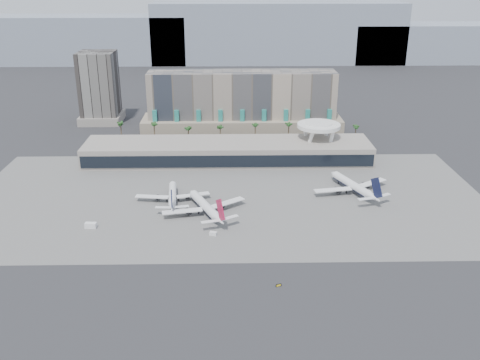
{
  "coord_description": "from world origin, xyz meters",
  "views": [
    {
      "loc": [
        1.46,
        -193.64,
        108.96
      ],
      "look_at": [
        6.02,
        40.0,
        15.51
      ],
      "focal_mm": 40.0,
      "sensor_mm": 36.0,
      "label": 1
    }
  ],
  "objects_px": {
    "airliner_left": "(173,195)",
    "taxiway_sign": "(279,285)",
    "airliner_right": "(353,186)",
    "service_vehicle_a": "(91,225)",
    "service_vehicle_b": "(213,234)",
    "airliner_centre": "(206,206)"
  },
  "relations": [
    {
      "from": "airliner_left",
      "to": "service_vehicle_a",
      "type": "height_order",
      "value": "airliner_left"
    },
    {
      "from": "airliner_right",
      "to": "taxiway_sign",
      "type": "relative_size",
      "value": 19.42
    },
    {
      "from": "airliner_left",
      "to": "service_vehicle_b",
      "type": "height_order",
      "value": "airliner_left"
    },
    {
      "from": "airliner_centre",
      "to": "taxiway_sign",
      "type": "xyz_separation_m",
      "value": [
        29.18,
        -62.98,
        -3.27
      ]
    },
    {
      "from": "airliner_centre",
      "to": "airliner_right",
      "type": "xyz_separation_m",
      "value": [
        75.33,
        23.75,
        0.13
      ]
    },
    {
      "from": "service_vehicle_a",
      "to": "airliner_centre",
      "type": "bearing_deg",
      "value": 19.87
    },
    {
      "from": "airliner_centre",
      "to": "service_vehicle_b",
      "type": "height_order",
      "value": "airliner_centre"
    },
    {
      "from": "airliner_centre",
      "to": "service_vehicle_a",
      "type": "xyz_separation_m",
      "value": [
        -50.96,
        -14.13,
        -2.52
      ]
    },
    {
      "from": "airliner_right",
      "to": "service_vehicle_a",
      "type": "bearing_deg",
      "value": 174.5
    },
    {
      "from": "airliner_right",
      "to": "service_vehicle_a",
      "type": "height_order",
      "value": "airliner_right"
    },
    {
      "from": "airliner_left",
      "to": "airliner_right",
      "type": "distance_m",
      "value": 92.86
    },
    {
      "from": "service_vehicle_a",
      "to": "service_vehicle_b",
      "type": "distance_m",
      "value": 55.65
    },
    {
      "from": "taxiway_sign",
      "to": "service_vehicle_b",
      "type": "bearing_deg",
      "value": 101.73
    },
    {
      "from": "airliner_left",
      "to": "service_vehicle_b",
      "type": "relative_size",
      "value": 12.37
    },
    {
      "from": "airliner_left",
      "to": "service_vehicle_a",
      "type": "relative_size",
      "value": 7.56
    },
    {
      "from": "taxiway_sign",
      "to": "airliner_left",
      "type": "bearing_deg",
      "value": 100.96
    },
    {
      "from": "airliner_centre",
      "to": "service_vehicle_a",
      "type": "relative_size",
      "value": 7.97
    },
    {
      "from": "airliner_left",
      "to": "taxiway_sign",
      "type": "relative_size",
      "value": 17.64
    },
    {
      "from": "airliner_left",
      "to": "taxiway_sign",
      "type": "height_order",
      "value": "airliner_left"
    },
    {
      "from": "airliner_right",
      "to": "taxiway_sign",
      "type": "bearing_deg",
      "value": -140.21
    },
    {
      "from": "airliner_left",
      "to": "airliner_centre",
      "type": "distance_m",
      "value": 22.28
    },
    {
      "from": "airliner_right",
      "to": "taxiway_sign",
      "type": "distance_m",
      "value": 98.3
    }
  ]
}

